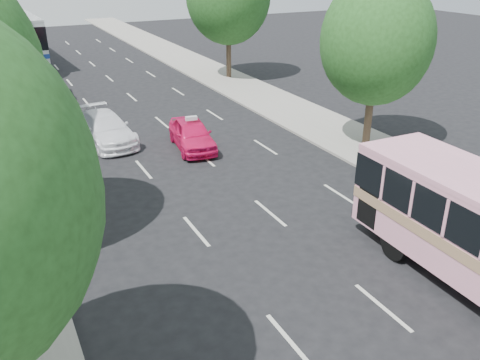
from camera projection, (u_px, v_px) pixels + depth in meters
ground at (309, 278)px, 14.76m from camera, size 120.00×120.00×0.00m
sidewalk_right at (248, 90)px, 34.49m from camera, size 4.00×90.00×0.12m
tree_right_near at (379, 36)px, 22.69m from camera, size 5.10×5.10×7.95m
pink_taxi at (192, 134)px, 24.21m from camera, size 2.21×4.31×1.41m
white_pickup at (105, 128)px, 24.96m from camera, size 2.42×5.11×1.44m
tour_coach_front at (9, 84)px, 26.63m from camera, size 3.93×13.04×3.84m
tour_coach_rear at (13, 33)px, 42.41m from camera, size 3.73×13.79×4.08m
taxi_roof_sign at (191, 118)px, 23.89m from camera, size 0.57×0.25×0.18m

